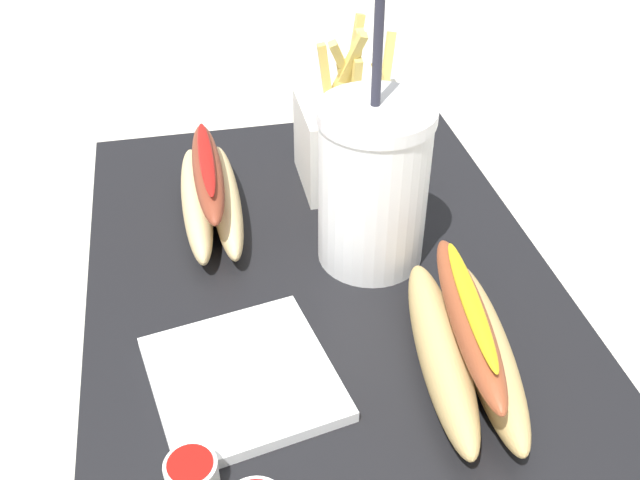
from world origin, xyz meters
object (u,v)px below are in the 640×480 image
object	(u,v)px
soda_cup	(373,185)
hot_dog_1	(464,343)
fries_basket	(354,139)
hot_dog_2	(210,193)
ketchup_cup_2	(192,474)
napkin_stack	(243,378)

from	to	relation	value
soda_cup	hot_dog_1	distance (m)	0.14
hot_dog_1	soda_cup	bearing A→B (deg)	12.04
fries_basket	hot_dog_1	world-z (taller)	fries_basket
hot_dog_1	hot_dog_2	distance (m)	0.26
hot_dog_2	ketchup_cup_2	bearing A→B (deg)	172.44
hot_dog_2	napkin_stack	world-z (taller)	hot_dog_2
napkin_stack	ketchup_cup_2	bearing A→B (deg)	152.50
hot_dog_1	hot_dog_2	size ratio (longest dim) A/B	1.07
soda_cup	hot_dog_2	xyz separation A→B (m)	(0.08, 0.12, -0.04)
fries_basket	napkin_stack	bearing A→B (deg)	150.02
hot_dog_1	fries_basket	bearing A→B (deg)	3.52
fries_basket	hot_dog_2	xyz separation A→B (m)	(-0.04, 0.13, -0.02)
fries_basket	hot_dog_2	size ratio (longest dim) A/B	0.91
hot_dog_1	hot_dog_2	bearing A→B (deg)	35.45
ketchup_cup_2	napkin_stack	size ratio (longest dim) A/B	0.26
soda_cup	hot_dog_2	distance (m)	0.15
fries_basket	soda_cup	bearing A→B (deg)	173.27
hot_dog_1	hot_dog_2	xyz separation A→B (m)	(0.21, 0.15, 0.00)
hot_dog_1	napkin_stack	xyz separation A→B (m)	(0.02, 0.15, -0.02)
soda_cup	ketchup_cup_2	bearing A→B (deg)	140.31
fries_basket	hot_dog_2	world-z (taller)	fries_basket
soda_cup	napkin_stack	bearing A→B (deg)	134.26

